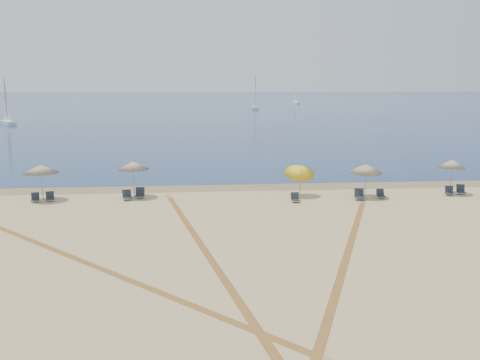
{
  "coord_description": "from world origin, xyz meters",
  "views": [
    {
      "loc": [
        -2.91,
        -13.66,
        7.7
      ],
      "look_at": [
        0.0,
        20.0,
        1.3
      ],
      "focal_mm": 38.61,
      "sensor_mm": 36.0,
      "label": 1
    }
  ],
  "objects_px": {
    "umbrella_1": "(41,169)",
    "chair_9": "(449,191)",
    "umbrella_2": "(133,165)",
    "sailboat_0": "(295,98)",
    "chair_2": "(35,198)",
    "chair_5": "(140,193)",
    "umbrella_4": "(366,168)",
    "umbrella_5": "(452,164)",
    "chair_3": "(50,197)",
    "chair_6": "(295,198)",
    "umbrella_3": "(300,170)",
    "chair_10": "(461,190)",
    "sailboat_2": "(7,110)",
    "chair_4": "(127,196)",
    "chair_8": "(381,194)",
    "sailboat_1": "(255,99)",
    "chair_7": "(359,195)"
  },
  "relations": [
    {
      "from": "chair_3",
      "to": "chair_9",
      "type": "distance_m",
      "value": 27.1
    },
    {
      "from": "chair_4",
      "to": "sailboat_1",
      "type": "relative_size",
      "value": 0.08
    },
    {
      "from": "umbrella_5",
      "to": "chair_2",
      "type": "bearing_deg",
      "value": -179.82
    },
    {
      "from": "umbrella_3",
      "to": "chair_3",
      "type": "xyz_separation_m",
      "value": [
        -16.65,
        -0.02,
        -1.57
      ]
    },
    {
      "from": "umbrella_3",
      "to": "umbrella_4",
      "type": "height_order",
      "value": "umbrella_3"
    },
    {
      "from": "umbrella_2",
      "to": "sailboat_0",
      "type": "relative_size",
      "value": 0.38
    },
    {
      "from": "chair_9",
      "to": "umbrella_1",
      "type": "bearing_deg",
      "value": -160.85
    },
    {
      "from": "umbrella_5",
      "to": "chair_4",
      "type": "bearing_deg",
      "value": -179.81
    },
    {
      "from": "sailboat_1",
      "to": "chair_6",
      "type": "bearing_deg",
      "value": -87.25
    },
    {
      "from": "umbrella_1",
      "to": "umbrella_4",
      "type": "height_order",
      "value": "umbrella_1"
    },
    {
      "from": "chair_4",
      "to": "sailboat_2",
      "type": "distance_m",
      "value": 72.56
    },
    {
      "from": "chair_6",
      "to": "chair_8",
      "type": "bearing_deg",
      "value": 3.39
    },
    {
      "from": "chair_10",
      "to": "sailboat_0",
      "type": "relative_size",
      "value": 0.12
    },
    {
      "from": "chair_7",
      "to": "umbrella_3",
      "type": "bearing_deg",
      "value": 168.06
    },
    {
      "from": "chair_6",
      "to": "sailboat_0",
      "type": "xyz_separation_m",
      "value": [
        30.24,
        155.91,
        1.74
      ]
    },
    {
      "from": "umbrella_3",
      "to": "umbrella_4",
      "type": "bearing_deg",
      "value": -8.47
    },
    {
      "from": "chair_2",
      "to": "chair_5",
      "type": "xyz_separation_m",
      "value": [
        6.73,
        0.53,
        0.05
      ]
    },
    {
      "from": "umbrella_2",
      "to": "umbrella_5",
      "type": "xyz_separation_m",
      "value": [
        22.01,
        -0.79,
        -0.05
      ]
    },
    {
      "from": "umbrella_1",
      "to": "chair_9",
      "type": "relative_size",
      "value": 3.18
    },
    {
      "from": "chair_2",
      "to": "chair_10",
      "type": "bearing_deg",
      "value": -11.5
    },
    {
      "from": "umbrella_5",
      "to": "chair_6",
      "type": "height_order",
      "value": "umbrella_5"
    },
    {
      "from": "sailboat_2",
      "to": "umbrella_1",
      "type": "bearing_deg",
      "value": -104.91
    },
    {
      "from": "umbrella_4",
      "to": "umbrella_2",
      "type": "bearing_deg",
      "value": 174.9
    },
    {
      "from": "umbrella_4",
      "to": "sailboat_0",
      "type": "distance_m",
      "value": 156.92
    },
    {
      "from": "chair_7",
      "to": "chair_8",
      "type": "height_order",
      "value": "chair_7"
    },
    {
      "from": "chair_4",
      "to": "umbrella_2",
      "type": "bearing_deg",
      "value": 50.91
    },
    {
      "from": "umbrella_5",
      "to": "chair_5",
      "type": "distance_m",
      "value": 21.66
    },
    {
      "from": "chair_8",
      "to": "chair_5",
      "type": "bearing_deg",
      "value": 175.11
    },
    {
      "from": "umbrella_2",
      "to": "umbrella_5",
      "type": "relative_size",
      "value": 1.02
    },
    {
      "from": "chair_9",
      "to": "sailboat_1",
      "type": "relative_size",
      "value": 0.08
    },
    {
      "from": "chair_6",
      "to": "chair_10",
      "type": "xyz_separation_m",
      "value": [
        12.04,
        1.43,
        0.02
      ]
    },
    {
      "from": "umbrella_2",
      "to": "chair_9",
      "type": "bearing_deg",
      "value": -3.39
    },
    {
      "from": "umbrella_3",
      "to": "chair_7",
      "type": "height_order",
      "value": "umbrella_3"
    },
    {
      "from": "umbrella_5",
      "to": "chair_5",
      "type": "height_order",
      "value": "umbrella_5"
    },
    {
      "from": "chair_7",
      "to": "chair_10",
      "type": "height_order",
      "value": "chair_7"
    },
    {
      "from": "umbrella_1",
      "to": "chair_2",
      "type": "height_order",
      "value": "umbrella_1"
    },
    {
      "from": "umbrella_1",
      "to": "chair_3",
      "type": "height_order",
      "value": "umbrella_1"
    },
    {
      "from": "chair_3",
      "to": "chair_7",
      "type": "distance_m",
      "value": 20.49
    },
    {
      "from": "chair_10",
      "to": "umbrella_4",
      "type": "bearing_deg",
      "value": -161.1
    },
    {
      "from": "chair_5",
      "to": "sailboat_0",
      "type": "height_order",
      "value": "sailboat_0"
    },
    {
      "from": "umbrella_2",
      "to": "chair_6",
      "type": "xyz_separation_m",
      "value": [
        10.66,
        -2.43,
        -1.92
      ]
    },
    {
      "from": "umbrella_2",
      "to": "umbrella_4",
      "type": "bearing_deg",
      "value": -5.1
    },
    {
      "from": "umbrella_2",
      "to": "chair_3",
      "type": "relative_size",
      "value": 3.45
    },
    {
      "from": "umbrella_3",
      "to": "umbrella_5",
      "type": "bearing_deg",
      "value": -0.23
    },
    {
      "from": "umbrella_1",
      "to": "chair_9",
      "type": "distance_m",
      "value": 27.72
    },
    {
      "from": "umbrella_4",
      "to": "chair_10",
      "type": "distance_m",
      "value": 7.26
    },
    {
      "from": "umbrella_2",
      "to": "chair_8",
      "type": "distance_m",
      "value": 16.85
    },
    {
      "from": "sailboat_0",
      "to": "chair_9",
      "type": "bearing_deg",
      "value": -113.32
    },
    {
      "from": "chair_4",
      "to": "chair_5",
      "type": "distance_m",
      "value": 0.95
    },
    {
      "from": "umbrella_1",
      "to": "umbrella_5",
      "type": "height_order",
      "value": "umbrella_5"
    }
  ]
}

